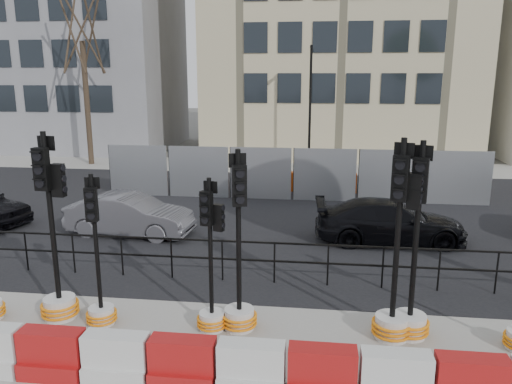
# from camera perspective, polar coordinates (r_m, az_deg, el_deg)

# --- Properties ---
(ground) EXTENTS (120.00, 120.00, 0.00)m
(ground) POSITION_cam_1_polar(r_m,az_deg,el_deg) (10.52, 1.52, -13.04)
(ground) COLOR #51514C
(ground) RESTS_ON ground
(road) EXTENTS (40.00, 14.00, 0.03)m
(road) POSITION_cam_1_polar(r_m,az_deg,el_deg) (17.06, 3.79, -2.54)
(road) COLOR black
(road) RESTS_ON ground
(sidewalk_far) EXTENTS (40.00, 4.00, 0.02)m
(sidewalk_far) POSITION_cam_1_polar(r_m,az_deg,el_deg) (25.82, 4.95, 2.88)
(sidewalk_far) COLOR gray
(sidewalk_far) RESTS_ON ground
(building_grey) EXTENTS (11.00, 9.06, 14.00)m
(building_grey) POSITION_cam_1_polar(r_m,az_deg,el_deg) (34.80, -19.14, 16.47)
(building_grey) COLOR gray
(building_grey) RESTS_ON ground
(kerb_railing) EXTENTS (18.00, 0.04, 1.00)m
(kerb_railing) POSITION_cam_1_polar(r_m,az_deg,el_deg) (11.34, 2.13, -7.25)
(kerb_railing) COLOR black
(kerb_railing) RESTS_ON ground
(heras_fencing) EXTENTS (14.33, 1.72, 2.00)m
(heras_fencing) POSITION_cam_1_polar(r_m,az_deg,el_deg) (19.61, 4.26, 1.56)
(heras_fencing) COLOR #92959A
(heras_fencing) RESTS_ON ground
(lamp_post_far) EXTENTS (0.12, 0.56, 6.00)m
(lamp_post_far) POSITION_cam_1_polar(r_m,az_deg,el_deg) (24.41, 6.20, 9.86)
(lamp_post_far) COLOR black
(lamp_post_far) RESTS_ON ground
(tree_bare_far) EXTENTS (2.00, 2.00, 9.00)m
(tree_bare_far) POSITION_cam_1_polar(r_m,az_deg,el_deg) (27.65, -19.31, 16.73)
(tree_bare_far) COLOR #473828
(tree_bare_far) RESTS_ON ground
(barrier_row) EXTENTS (15.70, 0.50, 0.80)m
(barrier_row) POSITION_cam_1_polar(r_m,az_deg,el_deg) (7.92, -0.54, -19.63)
(barrier_row) COLOR #B10E1D
(barrier_row) RESTS_ON ground
(traffic_signal_b) EXTENTS (0.72, 0.72, 3.67)m
(traffic_signal_b) POSITION_cam_1_polar(r_m,az_deg,el_deg) (10.43, -21.78, -9.02)
(traffic_signal_b) COLOR white
(traffic_signal_b) RESTS_ON ground
(traffic_signal_c) EXTENTS (0.58, 0.58, 2.94)m
(traffic_signal_c) POSITION_cam_1_polar(r_m,az_deg,el_deg) (10.04, -17.41, -11.20)
(traffic_signal_c) COLOR white
(traffic_signal_c) RESTS_ON ground
(traffic_signal_d) EXTENTS (0.57, 0.57, 2.91)m
(traffic_signal_d) POSITION_cam_1_polar(r_m,az_deg,el_deg) (9.42, -5.09, -11.72)
(traffic_signal_d) COLOR white
(traffic_signal_d) RESTS_ON ground
(traffic_signal_e) EXTENTS (0.67, 0.67, 3.41)m
(traffic_signal_e) POSITION_cam_1_polar(r_m,az_deg,el_deg) (9.40, -1.93, -11.63)
(traffic_signal_e) COLOR white
(traffic_signal_e) RESTS_ON ground
(traffic_signal_f) EXTENTS (0.72, 0.72, 3.65)m
(traffic_signal_f) POSITION_cam_1_polar(r_m,az_deg,el_deg) (9.34, 15.52, -11.20)
(traffic_signal_f) COLOR white
(traffic_signal_f) RESTS_ON ground
(traffic_signal_g) EXTENTS (0.71, 0.71, 3.60)m
(traffic_signal_g) POSITION_cam_1_polar(r_m,az_deg,el_deg) (9.55, 17.31, -11.61)
(traffic_signal_g) COLOR white
(traffic_signal_g) RESTS_ON ground
(car_b) EXTENTS (2.03, 3.99, 1.23)m
(car_b) POSITION_cam_1_polar(r_m,az_deg,el_deg) (15.20, -14.20, -2.56)
(car_b) COLOR #55545A
(car_b) RESTS_ON ground
(car_c) EXTENTS (2.09, 4.36, 1.22)m
(car_c) POSITION_cam_1_polar(r_m,az_deg,el_deg) (14.61, 15.05, -3.28)
(car_c) COLOR black
(car_c) RESTS_ON ground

